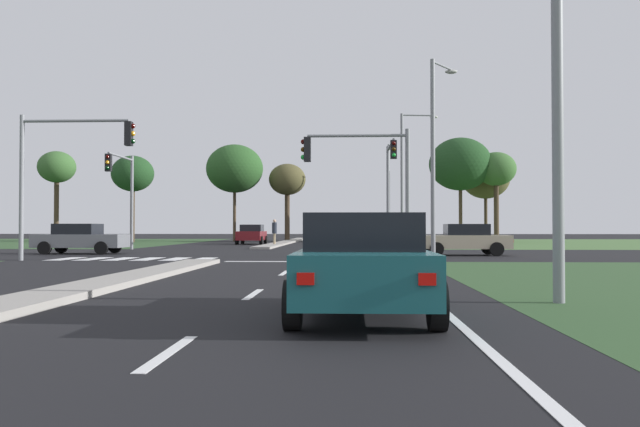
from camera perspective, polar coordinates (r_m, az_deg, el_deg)
The scene contains 36 objects.
ground_plane at distance 32.56m, azimuth -6.92°, elevation -3.50°, with size 200.00×200.00×0.00m, color black.
grass_verge_far_right at distance 60.07m, azimuth 22.20°, elevation -2.36°, with size 35.00×35.00×0.01m, color #476B38.
median_island_near at distance 14.20m, azimuth -19.80°, elevation -6.13°, with size 1.20×22.00×0.14m, color gray.
median_island_far at distance 57.35m, azimuth -2.77°, elevation -2.45°, with size 1.20×36.00×0.14m, color gray.
lane_dash_near at distance 7.18m, azimuth -12.94°, elevation -11.62°, with size 0.14×2.00×0.01m, color silver.
lane_dash_second at distance 13.01m, azimuth -5.78°, elevation -6.94°, with size 0.14×2.00×0.01m, color silver.
lane_dash_third at distance 18.94m, azimuth -3.12°, elevation -5.15°, with size 0.14×2.00×0.01m, color silver.
lane_dash_fourth at distance 24.91m, azimuth -1.73°, elevation -4.20°, with size 0.14×2.00×0.01m, color silver.
lane_dash_fifth at distance 30.89m, azimuth -0.89°, elevation -3.63°, with size 0.14×2.00×0.01m, color silver.
edge_line_right at distance 14.22m, azimuth 8.57°, elevation -6.45°, with size 0.14×24.00×0.01m, color silver.
stop_bar_near at distance 25.17m, azimuth -1.00°, elevation -4.17°, with size 6.40×0.50×0.01m, color silver.
crosswalk_bar_near at distance 29.38m, azimuth -21.08°, elevation -3.67°, with size 0.70×2.80×0.01m, color silver.
crosswalk_bar_second at distance 28.94m, azimuth -18.99°, elevation -3.72°, with size 0.70×2.80×0.01m, color silver.
crosswalk_bar_third at distance 28.54m, azimuth -16.84°, elevation -3.77°, with size 0.70×2.80×0.01m, color silver.
crosswalk_bar_fourth at distance 28.18m, azimuth -14.63°, elevation -3.82°, with size 0.70×2.80×0.01m, color silver.
crosswalk_bar_fifth at distance 27.86m, azimuth -12.36°, elevation -3.86°, with size 0.70×2.80×0.01m, color silver.
crosswalk_bar_sixth at distance 27.58m, azimuth -10.05°, elevation -3.90°, with size 0.70×2.80×0.01m, color silver.
car_beige_near at distance 31.64m, azimuth 12.32°, elevation -2.18°, with size 4.26×2.07×1.47m.
car_grey_second at distance 34.72m, azimuth -20.00°, elevation -2.03°, with size 4.38×2.06×1.49m.
car_teal_third at distance 9.77m, azimuth 3.69°, elevation -4.35°, with size 2.04×4.50×1.50m.
car_maroon_fourth at distance 51.79m, azimuth -5.91°, elevation -1.79°, with size 2.07×4.21×1.53m.
traffic_signal_far_left at distance 39.47m, azimuth -16.61°, elevation 2.48°, with size 0.32×4.21×5.57m.
traffic_signal_far_right at distance 36.97m, azimuth 6.05°, elevation 3.27°, with size 0.32×5.37×6.05m.
traffic_signal_near_left at distance 28.02m, azimuth -21.34°, elevation 4.32°, with size 4.64×0.32×5.77m.
traffic_signal_near_right at distance 25.59m, azimuth 4.05°, elevation 3.74°, with size 4.22×0.32×5.11m.
street_lamp_second at distance 29.45m, azimuth 9.88°, elevation 5.72°, with size 1.41×1.76×8.65m.
street_lamp_third at distance 46.33m, azimuth 7.37°, elevation 3.60°, with size 2.63×0.52×9.23m.
street_lamp_fourth at distance 62.03m, azimuth 5.97°, elevation 2.26°, with size 0.60×2.11×9.05m.
pedestrian_at_median at distance 46.26m, azimuth -3.96°, elevation -1.35°, with size 0.34×0.34×1.73m.
treeline_near at distance 64.67m, azimuth -21.77°, elevation 3.64°, with size 3.37×3.37×8.24m.
treeline_second at distance 61.12m, azimuth -15.87°, elevation 3.28°, with size 3.75×3.75×7.70m.
treeline_third at distance 62.73m, azimuth -7.38°, elevation 3.85°, with size 5.34×5.34×9.11m.
treeline_fourth at distance 63.17m, azimuth -2.84°, elevation 2.87°, with size 3.52×3.52×7.39m.
treeline_fifth at distance 60.43m, azimuth 12.02°, elevation 4.18°, with size 5.56×5.56×9.33m.
treeline_sixth at distance 60.67m, azimuth 14.96°, elevation 3.64°, with size 3.52×3.52×7.99m.
treeline_seventh at distance 63.81m, azimuth 14.10°, elevation 2.94°, with size 4.47×4.47×7.80m.
Camera 1 is at (5.39, -2.08, 1.31)m, focal length 37.07 mm.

